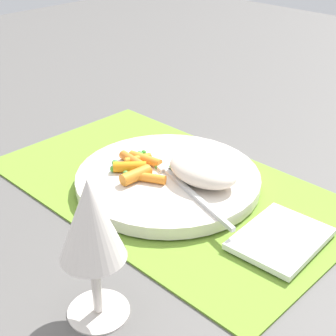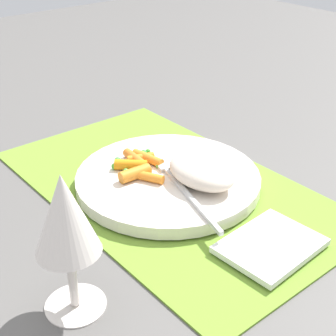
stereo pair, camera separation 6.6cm
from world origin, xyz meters
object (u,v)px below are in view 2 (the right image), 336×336
Objects in this scene: napkin at (271,245)px; plate at (168,179)px; rice_mound at (201,172)px; carrot_portion at (138,165)px; fork at (177,183)px; wine_glass at (65,220)px.

plate is at bearing 0.24° from napkin.
rice_mound is 1.08× the size of carrot_portion.
wine_glass is at bearing 112.32° from fork.
plate is at bearing 22.60° from rice_mound.
carrot_portion is 0.27m from wine_glass.
wine_glass reaches higher than napkin.
wine_glass is (-0.12, 0.23, 0.10)m from plate.
fork is 0.25m from wine_glass.
fork is at bearing -167.22° from carrot_portion.
napkin is at bearing 172.40° from rice_mound.
rice_mound is at bearing -73.64° from wine_glass.
fork is at bearing 3.54° from napkin.
wine_glass reaches higher than fork.
rice_mound is at bearing -7.60° from napkin.
plate is at bearing -16.30° from fork.
rice_mound reaches higher than fork.
fork reaches higher than plate.
carrot_portion reaches higher than plate.
rice_mound is at bearing -119.96° from fork.
fork is at bearing 163.70° from plate.
plate is 0.05m from carrot_portion.
fork is 0.16m from napkin.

